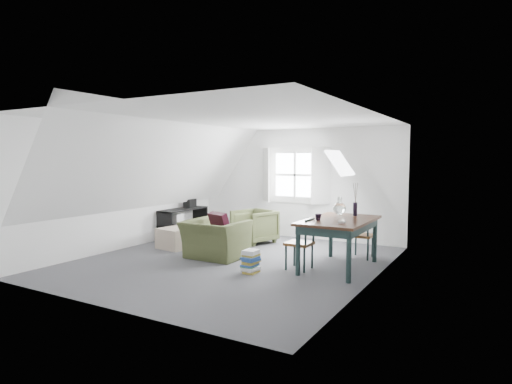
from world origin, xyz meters
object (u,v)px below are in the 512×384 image
Objects in this scene: media_shelf at (182,225)px; ottoman at (176,238)px; dining_table at (339,226)px; magazine_stack at (251,261)px; armchair_far at (254,243)px; dining_chair_far at (361,235)px; armchair_near at (215,258)px; dining_chair_near at (301,243)px.

ottoman is at bearing -56.54° from media_shelf.
ottoman is 0.37× the size of dining_table.
dining_table is 1.58m from magazine_stack.
armchair_far is 2.48m from dining_chair_far.
armchair_near is 1.73× the size of ottoman.
dining_chair_near reaches higher than armchair_far.
dining_chair_near is at bearing -140.84° from dining_table.
magazine_stack is at bearing -137.09° from dining_table.
armchair_near is at bearing -68.06° from armchair_far.
magazine_stack is at bearing -59.33° from dining_chair_near.
media_shelf reaches higher than magazine_stack.
dining_table is at bearing 40.96° from magazine_stack.
armchair_far is at bearing 155.00° from dining_table.
dining_table is 1.99× the size of dining_chair_far.
dining_table is 1.26× the size of media_shelf.
dining_chair_far is (2.42, -0.27, 0.43)m from armchair_far.
magazine_stack is at bearing -21.04° from ottoman.
magazine_stack is at bearing -32.61° from media_shelf.
dining_table reaches higher than media_shelf.
armchair_far is 1.29× the size of ottoman.
armchair_near is at bearing -167.54° from dining_table.
dining_chair_far is 1.43m from dining_chair_near.
dining_chair_far is 2.26m from magazine_stack.
dining_chair_far is at bearing -0.03° from media_shelf.
dining_table is 0.95m from dining_chair_far.
dining_chair_far is at bearing 56.49° from magazine_stack.
dining_table reaches higher than ottoman.
armchair_far is at bearing -144.05° from dining_chair_near.
armchair_near is 0.64× the size of dining_table.
media_shelf is (-3.55, 1.25, -0.14)m from dining_chair_near.
ottoman is at bearing -176.47° from dining_table.
dining_chair_near is at bearing 82.49° from dining_chair_far.
magazine_stack is (1.09, -0.56, 0.18)m from armchair_near.
dining_chair_near is 3.76m from media_shelf.
dining_chair_far is at bearing 12.40° from armchair_far.
dining_chair_near is at bearing -178.75° from armchair_near.
dining_chair_far is 2.26× the size of magazine_stack.
dining_table is at bearing -8.19° from armchair_far.
dining_chair_far is at bearing 15.74° from ottoman.
armchair_near is 1.26m from ottoman.
ottoman is 0.74× the size of dining_chair_far.
ottoman is at bearing -108.86° from dining_chair_near.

